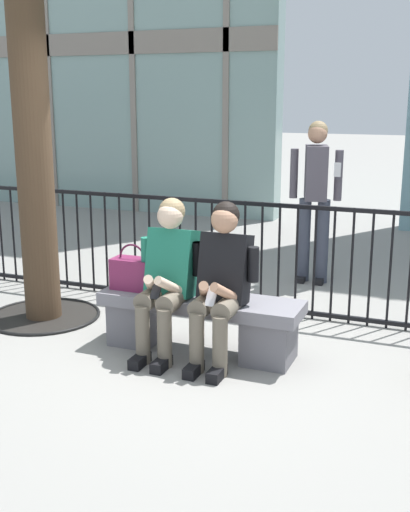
{
  "coord_description": "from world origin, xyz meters",
  "views": [
    {
      "loc": [
        1.82,
        -4.42,
        1.96
      ],
      "look_at": [
        0.0,
        0.1,
        0.75
      ],
      "focal_mm": 45.36,
      "sensor_mm": 36.0,
      "label": 1
    }
  ],
  "objects_px": {
    "stone_bench": "(200,318)",
    "bystander_at_railing": "(315,190)",
    "handbag_on_bench": "(133,273)",
    "seated_person_companion": "(221,279)",
    "seated_person_with_phone": "(167,273)"
  },
  "relations": [
    {
      "from": "seated_person_with_phone",
      "to": "bystander_at_railing",
      "type": "relative_size",
      "value": 0.71
    },
    {
      "from": "handbag_on_bench",
      "to": "bystander_at_railing",
      "type": "bearing_deg",
      "value": 67.35
    },
    {
      "from": "seated_person_companion",
      "to": "handbag_on_bench",
      "type": "height_order",
      "value": "seated_person_companion"
    },
    {
      "from": "seated_person_with_phone",
      "to": "handbag_on_bench",
      "type": "xyz_separation_m",
      "value": [
        -0.36,
        0.12,
        -0.07
      ]
    },
    {
      "from": "seated_person_with_phone",
      "to": "handbag_on_bench",
      "type": "relative_size",
      "value": 3.27
    },
    {
      "from": "seated_person_companion",
      "to": "handbag_on_bench",
      "type": "bearing_deg",
      "value": 171.55
    },
    {
      "from": "seated_person_with_phone",
      "to": "seated_person_companion",
      "type": "distance_m",
      "value": 0.44
    },
    {
      "from": "stone_bench",
      "to": "bystander_at_railing",
      "type": "bearing_deg",
      "value": 80.66
    },
    {
      "from": "stone_bench",
      "to": "bystander_at_railing",
      "type": "height_order",
      "value": "bystander_at_railing"
    },
    {
      "from": "seated_person_companion",
      "to": "handbag_on_bench",
      "type": "distance_m",
      "value": 0.81
    },
    {
      "from": "stone_bench",
      "to": "handbag_on_bench",
      "type": "relative_size",
      "value": 4.32
    },
    {
      "from": "stone_bench",
      "to": "bystander_at_railing",
      "type": "relative_size",
      "value": 0.94
    },
    {
      "from": "stone_bench",
      "to": "seated_person_with_phone",
      "type": "xyz_separation_m",
      "value": [
        -0.22,
        -0.13,
        0.38
      ]
    },
    {
      "from": "handbag_on_bench",
      "to": "seated_person_companion",
      "type": "bearing_deg",
      "value": -8.45
    },
    {
      "from": "stone_bench",
      "to": "bystander_at_railing",
      "type": "xyz_separation_m",
      "value": [
        0.37,
        2.28,
        0.73
      ]
    }
  ]
}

